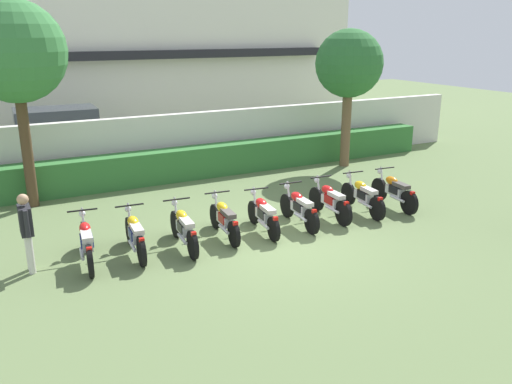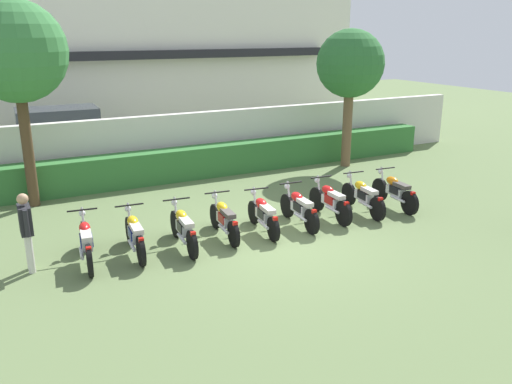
{
  "view_description": "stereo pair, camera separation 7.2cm",
  "coord_description": "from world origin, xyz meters",
  "px_view_note": "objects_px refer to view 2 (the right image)",
  "views": [
    {
      "loc": [
        -5.54,
        -9.44,
        4.51
      ],
      "look_at": [
        0.0,
        1.05,
        0.88
      ],
      "focal_mm": 37.28,
      "sensor_mm": 36.0,
      "label": 1
    },
    {
      "loc": [
        -5.47,
        -9.47,
        4.51
      ],
      "look_at": [
        0.0,
        1.05,
        0.88
      ],
      "focal_mm": 37.28,
      "sensor_mm": 36.0,
      "label": 2
    }
  ],
  "objects_px": {
    "motorcycle_in_row_1": "(135,234)",
    "tree_near_inspector": "(15,53)",
    "motorcycle_in_row_0": "(86,241)",
    "motorcycle_in_row_4": "(263,214)",
    "motorcycle_in_row_7": "(363,196)",
    "tree_far_side": "(350,65)",
    "motorcycle_in_row_8": "(395,191)",
    "inspector_person": "(26,226)",
    "motorcycle_in_row_3": "(224,219)",
    "motorcycle_in_row_5": "(299,208)",
    "motorcycle_in_row_2": "(183,228)",
    "motorcycle_in_row_6": "(330,201)",
    "parked_car": "(64,135)"
  },
  "relations": [
    {
      "from": "motorcycle_in_row_1",
      "to": "motorcycle_in_row_3",
      "type": "relative_size",
      "value": 1.0
    },
    {
      "from": "motorcycle_in_row_5",
      "to": "motorcycle_in_row_7",
      "type": "height_order",
      "value": "motorcycle_in_row_7"
    },
    {
      "from": "motorcycle_in_row_4",
      "to": "motorcycle_in_row_8",
      "type": "height_order",
      "value": "motorcycle_in_row_8"
    },
    {
      "from": "motorcycle_in_row_1",
      "to": "motorcycle_in_row_5",
      "type": "xyz_separation_m",
      "value": [
        3.94,
        -0.1,
        -0.01
      ]
    },
    {
      "from": "motorcycle_in_row_7",
      "to": "motorcycle_in_row_8",
      "type": "relative_size",
      "value": 1.02
    },
    {
      "from": "parked_car",
      "to": "motorcycle_in_row_1",
      "type": "height_order",
      "value": "parked_car"
    },
    {
      "from": "motorcycle_in_row_4",
      "to": "inspector_person",
      "type": "bearing_deg",
      "value": 93.18
    },
    {
      "from": "motorcycle_in_row_3",
      "to": "tree_far_side",
      "type": "bearing_deg",
      "value": -52.52
    },
    {
      "from": "parked_car",
      "to": "tree_far_side",
      "type": "relative_size",
      "value": 1.0
    },
    {
      "from": "motorcycle_in_row_1",
      "to": "tree_near_inspector",
      "type": "bearing_deg",
      "value": 23.36
    },
    {
      "from": "motorcycle_in_row_7",
      "to": "inspector_person",
      "type": "height_order",
      "value": "inspector_person"
    },
    {
      "from": "motorcycle_in_row_6",
      "to": "inspector_person",
      "type": "relative_size",
      "value": 1.19
    },
    {
      "from": "tree_near_inspector",
      "to": "motorcycle_in_row_5",
      "type": "bearing_deg",
      "value": -39.75
    },
    {
      "from": "motorcycle_in_row_8",
      "to": "inspector_person",
      "type": "xyz_separation_m",
      "value": [
        -8.9,
        0.28,
        0.47
      ]
    },
    {
      "from": "tree_far_side",
      "to": "motorcycle_in_row_1",
      "type": "xyz_separation_m",
      "value": [
        -8.47,
        -4.14,
        -2.94
      ]
    },
    {
      "from": "motorcycle_in_row_2",
      "to": "motorcycle_in_row_6",
      "type": "height_order",
      "value": "motorcycle_in_row_6"
    },
    {
      "from": "motorcycle_in_row_0",
      "to": "motorcycle_in_row_8",
      "type": "height_order",
      "value": "motorcycle_in_row_0"
    },
    {
      "from": "motorcycle_in_row_2",
      "to": "motorcycle_in_row_5",
      "type": "relative_size",
      "value": 1.04
    },
    {
      "from": "motorcycle_in_row_4",
      "to": "motorcycle_in_row_8",
      "type": "distance_m",
      "value": 3.91
    },
    {
      "from": "motorcycle_in_row_4",
      "to": "motorcycle_in_row_7",
      "type": "xyz_separation_m",
      "value": [
        2.91,
        0.04,
        0.01
      ]
    },
    {
      "from": "inspector_person",
      "to": "motorcycle_in_row_2",
      "type": "bearing_deg",
      "value": -5.12
    },
    {
      "from": "motorcycle_in_row_3",
      "to": "motorcycle_in_row_0",
      "type": "bearing_deg",
      "value": 94.65
    },
    {
      "from": "motorcycle_in_row_3",
      "to": "motorcycle_in_row_4",
      "type": "xyz_separation_m",
      "value": [
        0.93,
        -0.13,
        -0.0
      ]
    },
    {
      "from": "motorcycle_in_row_1",
      "to": "motorcycle_in_row_2",
      "type": "height_order",
      "value": "motorcycle_in_row_1"
    },
    {
      "from": "motorcycle_in_row_3",
      "to": "motorcycle_in_row_8",
      "type": "height_order",
      "value": "motorcycle_in_row_8"
    },
    {
      "from": "motorcycle_in_row_7",
      "to": "inspector_person",
      "type": "relative_size",
      "value": 1.23
    },
    {
      "from": "motorcycle_in_row_0",
      "to": "motorcycle_in_row_1",
      "type": "height_order",
      "value": "motorcycle_in_row_0"
    },
    {
      "from": "parked_car",
      "to": "motorcycle_in_row_6",
      "type": "distance_m",
      "value": 10.62
    },
    {
      "from": "tree_far_side",
      "to": "motorcycle_in_row_8",
      "type": "bearing_deg",
      "value": -110.47
    },
    {
      "from": "tree_far_side",
      "to": "motorcycle_in_row_5",
      "type": "xyz_separation_m",
      "value": [
        -4.53,
        -4.24,
        -2.95
      ]
    },
    {
      "from": "motorcycle_in_row_1",
      "to": "inspector_person",
      "type": "bearing_deg",
      "value": 89.61
    },
    {
      "from": "parked_car",
      "to": "inspector_person",
      "type": "height_order",
      "value": "parked_car"
    },
    {
      "from": "tree_far_side",
      "to": "motorcycle_in_row_2",
      "type": "relative_size",
      "value": 2.36
    },
    {
      "from": "motorcycle_in_row_4",
      "to": "motorcycle_in_row_6",
      "type": "relative_size",
      "value": 0.95
    },
    {
      "from": "motorcycle_in_row_2",
      "to": "motorcycle_in_row_3",
      "type": "bearing_deg",
      "value": -77.82
    },
    {
      "from": "parked_car",
      "to": "motorcycle_in_row_4",
      "type": "relative_size",
      "value": 2.56
    },
    {
      "from": "motorcycle_in_row_7",
      "to": "motorcycle_in_row_2",
      "type": "bearing_deg",
      "value": 96.34
    },
    {
      "from": "tree_near_inspector",
      "to": "motorcycle_in_row_0",
      "type": "distance_m",
      "value": 5.66
    },
    {
      "from": "inspector_person",
      "to": "motorcycle_in_row_8",
      "type": "bearing_deg",
      "value": -1.82
    },
    {
      "from": "parked_car",
      "to": "motorcycle_in_row_3",
      "type": "relative_size",
      "value": 2.49
    },
    {
      "from": "tree_far_side",
      "to": "motorcycle_in_row_2",
      "type": "xyz_separation_m",
      "value": [
        -7.45,
        -4.24,
        -2.95
      ]
    },
    {
      "from": "motorcycle_in_row_7",
      "to": "motorcycle_in_row_8",
      "type": "xyz_separation_m",
      "value": [
        1.0,
        -0.06,
        0.01
      ]
    },
    {
      "from": "motorcycle_in_row_2",
      "to": "motorcycle_in_row_3",
      "type": "relative_size",
      "value": 1.05
    },
    {
      "from": "motorcycle_in_row_3",
      "to": "motorcycle_in_row_6",
      "type": "bearing_deg",
      "value": -86.18
    },
    {
      "from": "motorcycle_in_row_6",
      "to": "motorcycle_in_row_2",
      "type": "bearing_deg",
      "value": 94.11
    },
    {
      "from": "motorcycle_in_row_1",
      "to": "motorcycle_in_row_4",
      "type": "distance_m",
      "value": 2.97
    },
    {
      "from": "motorcycle_in_row_7",
      "to": "motorcycle_in_row_8",
      "type": "distance_m",
      "value": 1.0
    },
    {
      "from": "motorcycle_in_row_1",
      "to": "tree_far_side",
      "type": "bearing_deg",
      "value": -59.56
    },
    {
      "from": "motorcycle_in_row_0",
      "to": "inspector_person",
      "type": "height_order",
      "value": "inspector_person"
    },
    {
      "from": "tree_far_side",
      "to": "motorcycle_in_row_5",
      "type": "height_order",
      "value": "tree_far_side"
    }
  ]
}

